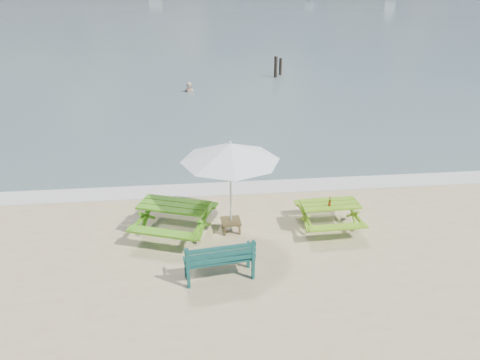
{
  "coord_description": "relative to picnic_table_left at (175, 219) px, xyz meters",
  "views": [
    {
      "loc": [
        -0.67,
        -7.85,
        6.0
      ],
      "look_at": [
        0.48,
        3.0,
        1.0
      ],
      "focal_mm": 35.0,
      "sensor_mm": 36.0,
      "label": 1
    }
  ],
  "objects": [
    {
      "name": "side_table",
      "position": [
        1.37,
        -0.05,
        -0.23
      ],
      "size": [
        0.49,
        0.49,
        0.3
      ],
      "color": "brown",
      "rests_on": "ground"
    },
    {
      "name": "patio_umbrella",
      "position": [
        1.37,
        -0.05,
        1.72
      ],
      "size": [
        2.46,
        2.46,
        2.32
      ],
      "color": "silver",
      "rests_on": "ground"
    },
    {
      "name": "swimmer",
      "position": [
        0.44,
        14.28,
        -0.69
      ],
      "size": [
        0.71,
        0.58,
        1.68
      ],
      "color": "tan",
      "rests_on": "ground"
    },
    {
      "name": "sea",
      "position": [
        1.21,
        82.79,
        -0.38
      ],
      "size": [
        300.0,
        300.0,
        0.0
      ],
      "primitive_type": "plane",
      "color": "slate",
      "rests_on": "ground"
    },
    {
      "name": "park_bench",
      "position": [
        0.96,
        -1.91,
        -0.11
      ],
      "size": [
        1.51,
        0.68,
        0.9
      ],
      "color": "#104440",
      "rests_on": "ground"
    },
    {
      "name": "beer_bottle",
      "position": [
        3.77,
        -0.25,
        0.38
      ],
      "size": [
        0.06,
        0.06,
        0.24
      ],
      "color": "#8F5B14",
      "rests_on": "picnic_table_right"
    },
    {
      "name": "foam_strip",
      "position": [
        1.21,
        2.39,
        -0.38
      ],
      "size": [
        22.0,
        0.9,
        0.01
      ],
      "primitive_type": "cube",
      "color": "silver",
      "rests_on": "ground"
    },
    {
      "name": "mooring_pilings",
      "position": [
        5.7,
        17.55,
        0.08
      ],
      "size": [
        0.59,
        0.79,
        1.43
      ],
      "color": "black",
      "rests_on": "ground"
    },
    {
      "name": "picnic_table_right",
      "position": [
        3.82,
        -0.13,
        -0.06
      ],
      "size": [
        1.48,
        1.63,
        0.68
      ],
      "color": "#6BA318",
      "rests_on": "ground"
    },
    {
      "name": "picnic_table_left",
      "position": [
        0.0,
        0.0,
        0.0
      ],
      "size": [
        2.21,
        2.32,
        0.8
      ],
      "color": "#4C9516",
      "rests_on": "ground"
    }
  ]
}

